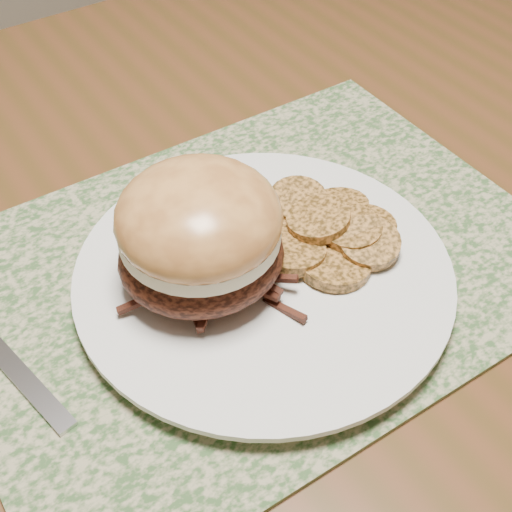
% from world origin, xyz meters
% --- Properties ---
extents(dining_table, '(1.50, 0.90, 0.75)m').
position_xyz_m(dining_table, '(0.00, 0.00, 0.67)').
color(dining_table, '#5B331A').
rests_on(dining_table, ground).
extents(placemat, '(0.45, 0.33, 0.00)m').
position_xyz_m(placemat, '(0.08, -0.02, 0.75)').
color(placemat, '#395A2E').
rests_on(placemat, dining_table).
extents(dinner_plate, '(0.26, 0.26, 0.02)m').
position_xyz_m(dinner_plate, '(0.08, -0.04, 0.76)').
color(dinner_plate, white).
rests_on(dinner_plate, placemat).
extents(pork_sandwich, '(0.12, 0.12, 0.09)m').
position_xyz_m(pork_sandwich, '(0.04, -0.02, 0.81)').
color(pork_sandwich, black).
rests_on(pork_sandwich, dinner_plate).
extents(roasted_potatoes, '(0.12, 0.13, 0.03)m').
position_xyz_m(roasted_potatoes, '(0.14, -0.04, 0.78)').
color(roasted_potatoes, '#AF7233').
rests_on(roasted_potatoes, dinner_plate).
extents(fork, '(0.05, 0.16, 0.00)m').
position_xyz_m(fork, '(-0.11, 0.01, 0.76)').
color(fork, '#B0B0B7').
rests_on(fork, placemat).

